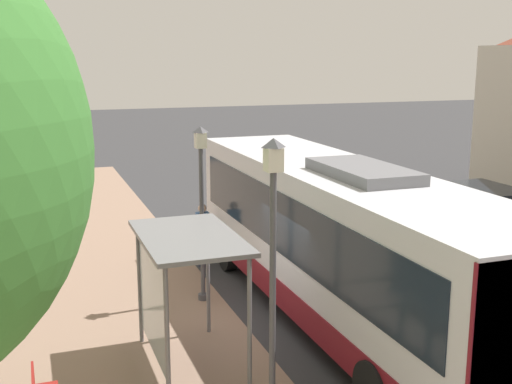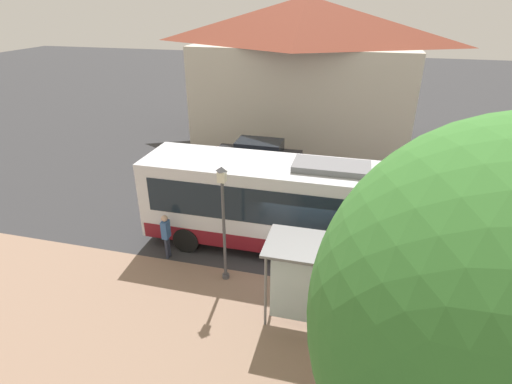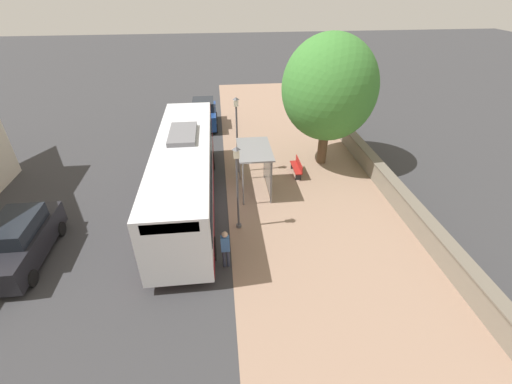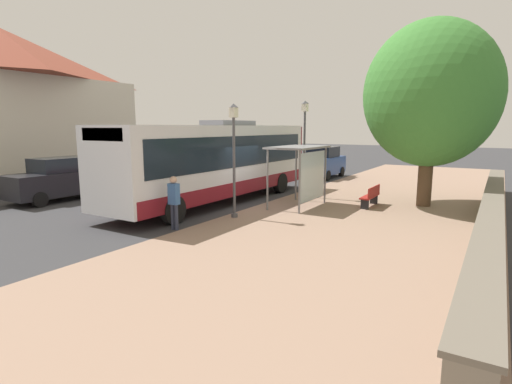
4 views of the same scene
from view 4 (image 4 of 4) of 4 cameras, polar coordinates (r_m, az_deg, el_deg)
ground_plane at (r=16.83m, az=-0.02°, el=-2.04°), size 120.00×120.00×0.00m
sidewalk_plaza at (r=15.03m, az=14.80°, el=-3.69°), size 9.00×44.00×0.02m
stone_wall at (r=14.34m, az=30.59°, el=-3.06°), size 0.60×20.00×1.11m
background_building at (r=26.87m, az=-32.66°, el=10.43°), size 7.10×14.07×8.78m
bus at (r=17.65m, az=-5.50°, el=4.54°), size 2.69×11.82×3.59m
bus_shelter at (r=16.49m, az=6.51°, el=4.98°), size 1.70×2.89×2.52m
pedestrian at (r=13.08m, az=-11.64°, el=-0.90°), size 0.34×0.23×1.75m
bench at (r=17.26m, az=16.11°, el=-0.52°), size 0.40×1.67×0.88m
street_lamp_near at (r=18.87m, az=6.93°, el=7.26°), size 0.28×0.28×4.50m
street_lamp_far at (r=14.40m, az=-3.18°, el=5.87°), size 0.28×0.28×4.12m
shade_tree at (r=18.03m, az=23.70°, el=12.62°), size 5.32×5.32×7.54m
parked_car_behind_bus at (r=26.66m, az=9.48°, el=4.15°), size 1.96×3.93×2.03m
parked_car_far_lane at (r=20.25m, az=-26.16°, el=1.63°), size 1.92×4.57×1.93m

